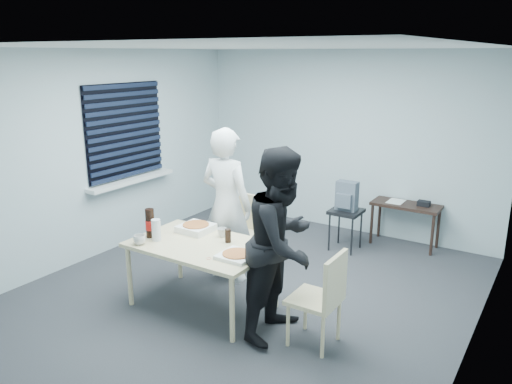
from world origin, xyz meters
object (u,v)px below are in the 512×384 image
Objects in this scene: person_white at (226,205)px; soda_bottle at (150,224)px; person_black at (282,243)px; mug_b at (222,232)px; backpack at (347,196)px; mug_a at (140,240)px; chair_far at (243,226)px; side_table at (406,209)px; chair_right at (324,294)px; dining_table at (202,249)px; stool at (346,218)px.

person_white is 5.79× the size of soda_bottle.
person_black is 17.70× the size of mug_b.
mug_b is at bearing -117.76° from backpack.
backpack is 3.14× the size of mug_a.
chair_far reaches higher than side_table.
chair_far and chair_right have the same top height.
chair_far is 2.91× the size of soda_bottle.
dining_table is 0.80× the size of person_white.
person_black is 1.98× the size of side_table.
mug_a reaches higher than stool.
chair_right is 2.37m from backpack.
soda_bottle reaches higher than backpack.
mug_b is 0.75m from soda_bottle.
stool is at bearing -138.07° from side_table.
chair_far is 0.50× the size of person_black.
side_table is at bearing 60.89° from mug_a.
soda_bottle is (-0.33, -1.23, 0.32)m from chair_far.
soda_bottle is (-0.37, -0.84, -0.05)m from person_white.
backpack is (0.00, -0.01, 0.30)m from stool.
side_table is at bearing -124.27° from person_white.
chair_far is at bearing 79.15° from mug_a.
soda_bottle is (-1.19, -2.38, 0.10)m from backpack.
person_white is 17.70× the size of mug_b.
soda_bottle reaches higher than stool.
mug_a reaches higher than side_table.
person_black is at bearing -82.25° from stool.
chair_far is 1.94m from chair_right.
chair_right is 0.57m from person_black.
dining_table is at bearing 34.43° from mug_a.
person_white is at bearing -83.99° from chair_far.
person_white is 3.21× the size of stool.
side_table is 0.88m from backpack.
side_table is (-0.11, 2.82, 0.00)m from chair_right.
person_white reaches higher than chair_far.
dining_table is 2.33m from backpack.
stool is at bearing 7.75° from person_black.
backpack reaches higher than mug_a.
stool is 2.70m from soda_bottle.
dining_table is at bearing -117.29° from backpack.
side_table is (0.32, 2.80, -0.37)m from person_black.
chair_right is 0.50× the size of person_white.
dining_table is 3.08m from side_table.
person_black reaches higher than chair_right.
mug_b is at bearing 33.35° from soda_bottle.
person_black is 2.84m from side_table.
dining_table is at bearing 105.23° from person_white.
mug_b is at bearing -70.65° from chair_far.
side_table is at bearing 64.86° from mug_b.
chair_far is 2.30× the size of backpack.
mug_a is at bearing 73.03° from person_white.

